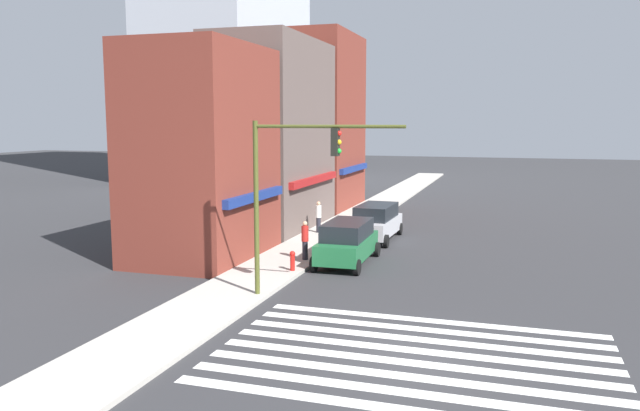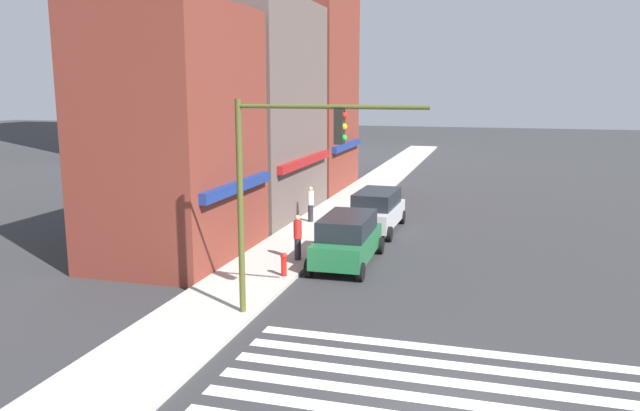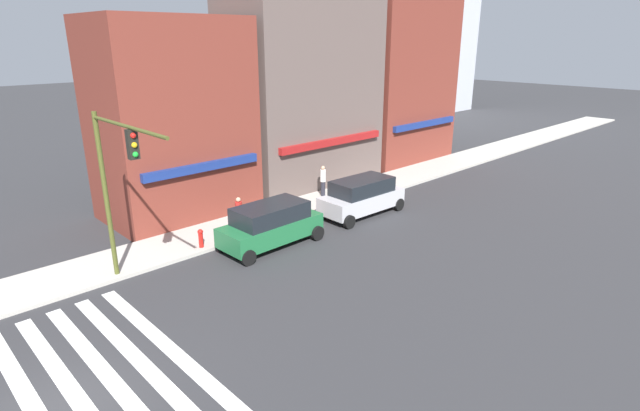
{
  "view_description": "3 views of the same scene",
  "coord_description": "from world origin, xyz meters",
  "px_view_note": "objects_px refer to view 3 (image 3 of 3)",
  "views": [
    {
      "loc": [
        -16.37,
        -2.47,
        6.38
      ],
      "look_at": [
        4.05,
        4.0,
        3.5
      ],
      "focal_mm": 35.0,
      "sensor_mm": 36.0,
      "label": 1
    },
    {
      "loc": [
        -12.36,
        -0.69,
        6.72
      ],
      "look_at": [
        4.05,
        4.0,
        3.5
      ],
      "focal_mm": 35.0,
      "sensor_mm": 36.0,
      "label": 2
    },
    {
      "loc": [
        -2.28,
        -11.76,
        8.89
      ],
      "look_at": [
        13.35,
        4.7,
        1.2
      ],
      "focal_mm": 28.0,
      "sensor_mm": 36.0,
      "label": 3
    }
  ],
  "objects_px": {
    "suv_green": "(271,224)",
    "pedestrian_red_jacket": "(239,215)",
    "suv_silver": "(362,196)",
    "pedestrian_white_shirt": "(323,180)",
    "traffic_signal": "(116,173)",
    "fire_hydrant": "(201,237)"
  },
  "relations": [
    {
      "from": "suv_green",
      "to": "suv_silver",
      "type": "xyz_separation_m",
      "value": [
        6.02,
        0.0,
        0.0
      ]
    },
    {
      "from": "traffic_signal",
      "to": "fire_hydrant",
      "type": "xyz_separation_m",
      "value": [
        3.73,
        1.26,
        -3.82
      ]
    },
    {
      "from": "pedestrian_white_shirt",
      "to": "fire_hydrant",
      "type": "relative_size",
      "value": 2.1
    },
    {
      "from": "pedestrian_red_jacket",
      "to": "pedestrian_white_shirt",
      "type": "bearing_deg",
      "value": -133.42
    },
    {
      "from": "suv_green",
      "to": "pedestrian_red_jacket",
      "type": "bearing_deg",
      "value": 100.18
    },
    {
      "from": "pedestrian_red_jacket",
      "to": "fire_hydrant",
      "type": "distance_m",
      "value": 2.23
    },
    {
      "from": "suv_silver",
      "to": "fire_hydrant",
      "type": "height_order",
      "value": "suv_silver"
    },
    {
      "from": "traffic_signal",
      "to": "pedestrian_white_shirt",
      "type": "relative_size",
      "value": 3.63
    },
    {
      "from": "pedestrian_red_jacket",
      "to": "suv_silver",
      "type": "bearing_deg",
      "value": -162.57
    },
    {
      "from": "suv_green",
      "to": "suv_silver",
      "type": "relative_size",
      "value": 1.0
    },
    {
      "from": "pedestrian_white_shirt",
      "to": "fire_hydrant",
      "type": "height_order",
      "value": "pedestrian_white_shirt"
    },
    {
      "from": "suv_silver",
      "to": "pedestrian_red_jacket",
      "type": "bearing_deg",
      "value": 165.14
    },
    {
      "from": "pedestrian_white_shirt",
      "to": "fire_hydrant",
      "type": "bearing_deg",
      "value": -132.78
    },
    {
      "from": "traffic_signal",
      "to": "pedestrian_white_shirt",
      "type": "bearing_deg",
      "value": 13.22
    },
    {
      "from": "suv_silver",
      "to": "fire_hydrant",
      "type": "distance_m",
      "value": 8.74
    },
    {
      "from": "fire_hydrant",
      "to": "traffic_signal",
      "type": "bearing_deg",
      "value": -161.3
    },
    {
      "from": "suv_green",
      "to": "suv_silver",
      "type": "bearing_deg",
      "value": -1.16
    },
    {
      "from": "traffic_signal",
      "to": "pedestrian_red_jacket",
      "type": "bearing_deg",
      "value": 13.79
    },
    {
      "from": "traffic_signal",
      "to": "suv_green",
      "type": "distance_m",
      "value": 7.16
    },
    {
      "from": "suv_silver",
      "to": "pedestrian_white_shirt",
      "type": "xyz_separation_m",
      "value": [
        0.5,
        3.44,
        0.04
      ]
    },
    {
      "from": "traffic_signal",
      "to": "pedestrian_red_jacket",
      "type": "relative_size",
      "value": 3.63
    },
    {
      "from": "suv_green",
      "to": "suv_silver",
      "type": "distance_m",
      "value": 6.02
    }
  ]
}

